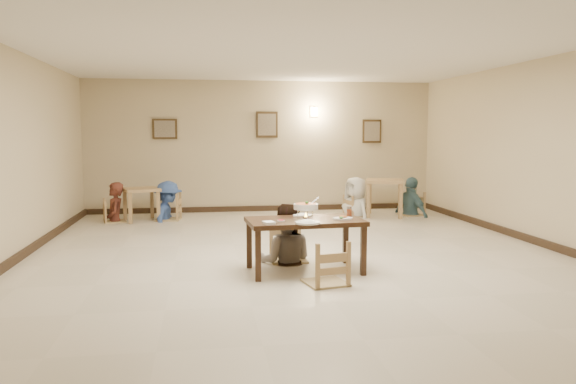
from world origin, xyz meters
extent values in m
plane|color=beige|center=(0.00, 0.00, 0.00)|extent=(10.00, 10.00, 0.00)
plane|color=silver|center=(0.00, 0.00, 3.00)|extent=(10.00, 10.00, 0.00)
plane|color=#C4B28E|center=(0.00, 5.00, 1.50)|extent=(10.00, 0.00, 10.00)
plane|color=#C4B28E|center=(0.00, -5.00, 1.50)|extent=(10.00, 0.00, 10.00)
plane|color=#C4B28E|center=(-4.00, 0.00, 1.50)|extent=(0.00, 10.00, 10.00)
plane|color=#C4B28E|center=(4.00, 0.00, 1.50)|extent=(0.00, 10.00, 10.00)
cube|color=black|center=(0.00, 4.97, 0.06)|extent=(8.00, 0.06, 0.12)
cube|color=black|center=(-3.97, 0.00, 0.06)|extent=(0.06, 10.00, 0.12)
cube|color=black|center=(3.97, 0.00, 0.06)|extent=(0.06, 10.00, 0.12)
cube|color=#352614|center=(-2.20, 4.96, 1.90)|extent=(0.55, 0.03, 0.45)
cube|color=gray|center=(-2.20, 4.94, 1.90)|extent=(0.45, 0.01, 0.37)
cube|color=#352614|center=(0.10, 4.96, 2.00)|extent=(0.50, 0.03, 0.60)
cube|color=gray|center=(0.10, 4.94, 2.00)|extent=(0.41, 0.01, 0.49)
cube|color=#352614|center=(2.60, 4.96, 1.85)|extent=(0.45, 0.03, 0.55)
cube|color=gray|center=(2.60, 4.94, 1.85)|extent=(0.37, 0.01, 0.45)
cube|color=#FFD88C|center=(1.20, 4.96, 2.30)|extent=(0.16, 0.05, 0.22)
cube|color=#352113|center=(-0.07, -0.84, 0.66)|extent=(1.53, 0.93, 0.06)
cube|color=#352113|center=(-0.72, -1.24, 0.32)|extent=(0.07, 0.07, 0.63)
cube|color=#352113|center=(0.63, -1.15, 0.32)|extent=(0.07, 0.07, 0.63)
cube|color=#352113|center=(-0.77, -0.53, 0.32)|extent=(0.07, 0.07, 0.63)
cube|color=#352113|center=(0.58, -0.43, 0.32)|extent=(0.07, 0.07, 0.63)
cube|color=tan|center=(-0.19, -0.19, 0.49)|extent=(0.50, 0.50, 0.05)
cube|color=tan|center=(0.07, -1.47, 0.47)|extent=(0.48, 0.48, 0.05)
imported|color=gray|center=(-0.24, -0.26, 0.83)|extent=(0.92, 0.78, 1.65)
torus|color=silver|center=(-0.06, -0.86, 0.83)|extent=(0.25, 0.25, 0.01)
cylinder|color=silver|center=(-0.06, -0.86, 0.71)|extent=(0.07, 0.07, 0.04)
cone|color=#FFA526|center=(-0.06, -0.86, 0.76)|extent=(0.04, 0.04, 0.06)
cylinder|color=white|center=(-0.06, -0.86, 0.86)|extent=(0.32, 0.32, 0.07)
cylinder|color=#B74218|center=(-0.06, -0.86, 0.89)|extent=(0.28, 0.28, 0.02)
sphere|color=#2D7223|center=(-0.05, -0.87, 0.91)|extent=(0.04, 0.04, 0.04)
cylinder|color=silver|center=(0.06, -0.80, 0.92)|extent=(0.15, 0.09, 0.10)
cylinder|color=silver|center=(0.04, -0.81, 0.76)|extent=(0.01, 0.01, 0.14)
cylinder|color=silver|center=(-0.16, -0.81, 0.76)|extent=(0.01, 0.01, 0.14)
cylinder|color=silver|center=(-0.06, -0.97, 0.76)|extent=(0.01, 0.01, 0.14)
cylinder|color=white|center=(-0.05, -0.58, 0.70)|extent=(0.27, 0.27, 0.02)
ellipsoid|color=white|center=(-0.05, -0.58, 0.71)|extent=(0.17, 0.15, 0.06)
cylinder|color=white|center=(-0.10, -1.19, 0.70)|extent=(0.31, 0.31, 0.02)
ellipsoid|color=white|center=(-0.10, -1.19, 0.71)|extent=(0.20, 0.17, 0.07)
cylinder|color=white|center=(0.41, -0.93, 0.70)|extent=(0.26, 0.26, 0.02)
sphere|color=#2D7223|center=(0.37, -1.00, 0.73)|extent=(0.04, 0.04, 0.04)
cylinder|color=white|center=(-0.40, -0.98, 0.70)|extent=(0.10, 0.10, 0.02)
cylinder|color=#A30719|center=(-0.40, -0.98, 0.71)|extent=(0.07, 0.07, 0.01)
cube|color=white|center=(-0.58, -1.15, 0.71)|extent=(0.16, 0.19, 0.03)
cube|color=silver|center=(-0.53, -1.07, 0.70)|extent=(0.05, 0.17, 0.01)
cube|color=silver|center=(-0.50, -1.07, 0.70)|extent=(0.05, 0.17, 0.01)
cylinder|color=white|center=(0.56, -0.71, 0.76)|extent=(0.07, 0.07, 0.13)
cylinder|color=#CA450C|center=(0.56, -0.71, 0.75)|extent=(0.06, 0.06, 0.10)
cube|color=tan|center=(-2.63, 3.85, 0.65)|extent=(0.86, 0.86, 0.06)
cube|color=tan|center=(-2.81, 3.50, 0.31)|extent=(0.07, 0.07, 0.62)
cube|color=tan|center=(-2.28, 3.67, 0.31)|extent=(0.07, 0.07, 0.62)
cube|color=tan|center=(-2.99, 4.04, 0.31)|extent=(0.07, 0.07, 0.62)
cube|color=tan|center=(-2.45, 4.21, 0.31)|extent=(0.07, 0.07, 0.62)
cube|color=tan|center=(2.54, 3.76, 0.77)|extent=(1.02, 1.02, 0.06)
cube|color=tan|center=(2.11, 3.55, 0.37)|extent=(0.07, 0.07, 0.74)
cube|color=tan|center=(2.75, 3.33, 0.37)|extent=(0.07, 0.07, 0.74)
cube|color=tan|center=(2.33, 4.19, 0.37)|extent=(0.07, 0.07, 0.74)
cube|color=tan|center=(2.97, 3.97, 0.37)|extent=(0.07, 0.07, 0.74)
cube|color=tan|center=(-3.16, 3.80, 0.41)|extent=(0.42, 0.42, 0.05)
cube|color=tan|center=(-2.11, 3.91, 0.49)|extent=(0.50, 0.50, 0.05)
cube|color=tan|center=(1.91, 3.84, 0.40)|extent=(0.41, 0.41, 0.04)
cube|color=tan|center=(3.17, 3.80, 0.45)|extent=(0.46, 0.46, 0.05)
imported|color=#54261D|center=(-3.16, 3.80, 0.81)|extent=(0.48, 0.64, 1.62)
imported|color=#4061A8|center=(-2.11, 3.91, 0.82)|extent=(0.81, 1.16, 1.63)
imported|color=silver|center=(1.91, 3.84, 0.86)|extent=(0.82, 0.98, 1.71)
imported|color=slate|center=(3.17, 3.80, 0.85)|extent=(0.74, 1.08, 1.70)
camera|label=1|loc=(-1.37, -7.93, 1.81)|focal=35.00mm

